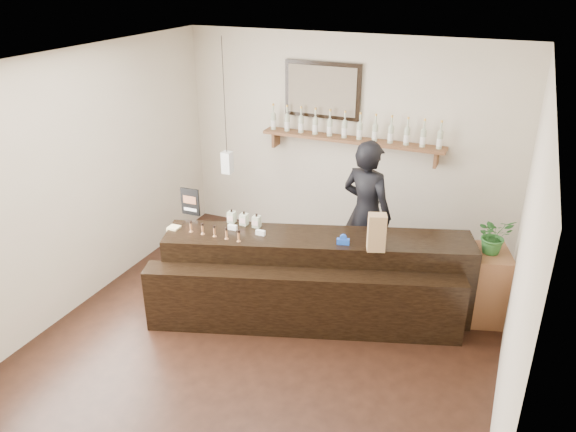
# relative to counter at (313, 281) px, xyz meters

# --- Properties ---
(ground) EXTENTS (5.00, 5.00, 0.00)m
(ground) POSITION_rel_counter_xyz_m (-0.27, -0.58, -0.43)
(ground) COLOR black
(ground) RESTS_ON ground
(room_shell) EXTENTS (5.00, 5.00, 5.00)m
(room_shell) POSITION_rel_counter_xyz_m (-0.27, -0.58, 1.27)
(room_shell) COLOR beige
(room_shell) RESTS_ON ground
(back_wall_decor) EXTENTS (2.66, 0.96, 1.69)m
(back_wall_decor) POSITION_rel_counter_xyz_m (-0.42, 1.80, 1.32)
(back_wall_decor) COLOR brown
(back_wall_decor) RESTS_ON ground
(counter) EXTENTS (3.30, 1.88, 1.07)m
(counter) POSITION_rel_counter_xyz_m (0.00, 0.00, 0.00)
(counter) COLOR black
(counter) RESTS_ON ground
(promo_sign) EXTENTS (0.23, 0.03, 0.32)m
(promo_sign) POSITION_rel_counter_xyz_m (-1.54, 0.07, 0.65)
(promo_sign) COLOR black
(promo_sign) RESTS_ON counter
(paper_bag) EXTENTS (0.21, 0.19, 0.39)m
(paper_bag) POSITION_rel_counter_xyz_m (0.65, 0.06, 0.68)
(paper_bag) COLOR olive
(paper_bag) RESTS_ON counter
(tape_dispenser) EXTENTS (0.14, 0.08, 0.11)m
(tape_dispenser) POSITION_rel_counter_xyz_m (0.30, 0.05, 0.53)
(tape_dispenser) COLOR blue
(tape_dispenser) RESTS_ON counter
(side_cabinet) EXTENTS (0.54, 0.64, 0.80)m
(side_cabinet) POSITION_rel_counter_xyz_m (1.73, 0.71, -0.03)
(side_cabinet) COLOR brown
(side_cabinet) RESTS_ON ground
(potted_plant) EXTENTS (0.47, 0.46, 0.40)m
(potted_plant) POSITION_rel_counter_xyz_m (1.73, 0.71, 0.57)
(potted_plant) COLOR #295F26
(potted_plant) RESTS_ON side_cabinet
(shopkeeper) EXTENTS (0.85, 0.69, 2.01)m
(shopkeeper) POSITION_rel_counter_xyz_m (0.29, 0.97, 0.57)
(shopkeeper) COLOR black
(shopkeeper) RESTS_ON ground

